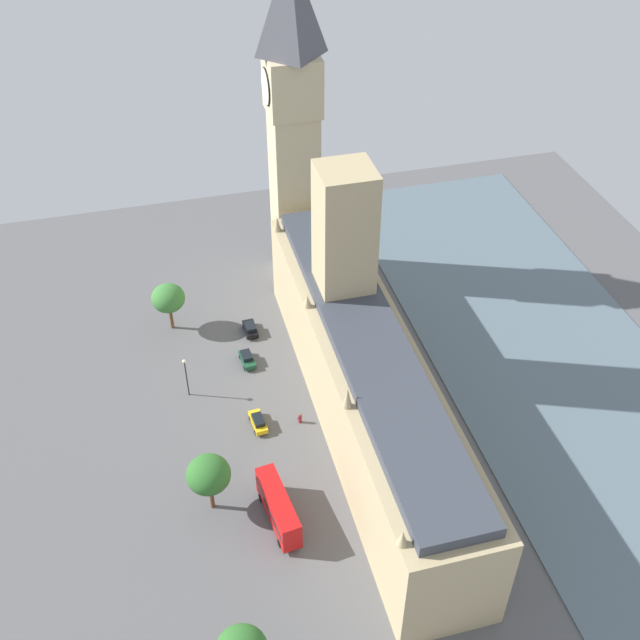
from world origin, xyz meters
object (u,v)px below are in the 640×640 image
(pedestrian_by_river_gate, at_px, (300,418))
(plane_tree_opposite_hall, at_px, (209,475))
(car_black_kerbside, at_px, (250,328))
(street_lamp_midblock, at_px, (186,371))
(clock_tower, at_px, (293,122))
(car_dark_green_corner, at_px, (247,359))
(car_yellow_cab_near_tower, at_px, (258,422))
(plane_tree_under_trees, at_px, (168,298))
(double_decker_bus_leading, at_px, (278,507))
(parliament_building, at_px, (363,369))

(pedestrian_by_river_gate, relative_size, plane_tree_opposite_hall, 0.19)
(car_black_kerbside, bearing_deg, plane_tree_opposite_hall, -110.83)
(pedestrian_by_river_gate, relative_size, street_lamp_midblock, 0.24)
(clock_tower, relative_size, pedestrian_by_river_gate, 32.46)
(car_black_kerbside, xyz_separation_m, pedestrian_by_river_gate, (-3.22, 21.22, -0.12))
(car_dark_green_corner, bearing_deg, car_black_kerbside, -110.20)
(clock_tower, distance_m, car_yellow_cab_near_tower, 47.10)
(car_black_kerbside, distance_m, plane_tree_under_trees, 13.97)
(car_black_kerbside, distance_m, double_decker_bus_leading, 37.00)
(clock_tower, distance_m, street_lamp_midblock, 42.35)
(parliament_building, relative_size, clock_tower, 1.19)
(car_black_kerbside, xyz_separation_m, plane_tree_under_trees, (12.15, -4.50, 5.22))
(double_decker_bus_leading, bearing_deg, plane_tree_under_trees, 94.87)
(parliament_building, bearing_deg, clock_tower, -88.75)
(plane_tree_under_trees, bearing_deg, plane_tree_opposite_hall, 91.66)
(car_dark_green_corner, distance_m, plane_tree_under_trees, 16.29)
(car_black_kerbside, bearing_deg, pedestrian_by_river_gate, -83.46)
(plane_tree_under_trees, bearing_deg, car_dark_green_corner, 131.96)
(parliament_building, height_order, double_decker_bus_leading, parliament_building)
(clock_tower, relative_size, car_black_kerbside, 13.05)
(parliament_building, distance_m, pedestrian_by_river_gate, 12.26)
(pedestrian_by_river_gate, relative_size, plane_tree_under_trees, 0.20)
(car_black_kerbside, relative_size, pedestrian_by_river_gate, 2.49)
(car_dark_green_corner, bearing_deg, double_decker_bus_leading, 81.74)
(car_yellow_cab_near_tower, xyz_separation_m, plane_tree_opposite_hall, (8.35, 12.24, 5.48))
(double_decker_bus_leading, relative_size, street_lamp_midblock, 1.53)
(parliament_building, distance_m, double_decker_bus_leading, 22.22)
(car_yellow_cab_near_tower, relative_size, pedestrian_by_river_gate, 2.67)
(pedestrian_by_river_gate, distance_m, plane_tree_under_trees, 30.44)
(car_dark_green_corner, height_order, street_lamp_midblock, street_lamp_midblock)
(plane_tree_opposite_hall, xyz_separation_m, street_lamp_midblock, (0.42, -21.01, -1.54))
(car_dark_green_corner, xyz_separation_m, street_lamp_midblock, (9.66, 4.67, 3.94))
(parliament_building, bearing_deg, pedestrian_by_river_gate, -6.02)
(parliament_building, xyz_separation_m, double_decker_bus_leading, (15.34, 14.66, -6.59))
(car_yellow_cab_near_tower, height_order, plane_tree_under_trees, plane_tree_under_trees)
(plane_tree_opposite_hall, bearing_deg, car_dark_green_corner, -109.79)
(car_yellow_cab_near_tower, distance_m, street_lamp_midblock, 13.02)
(clock_tower, height_order, car_yellow_cab_near_tower, clock_tower)
(double_decker_bus_leading, bearing_deg, clock_tower, 67.10)
(parliament_building, bearing_deg, car_dark_green_corner, -47.56)
(pedestrian_by_river_gate, bearing_deg, double_decker_bus_leading, -178.88)
(double_decker_bus_leading, bearing_deg, parliament_building, 36.47)
(clock_tower, distance_m, double_decker_bus_leading, 59.76)
(car_dark_green_corner, xyz_separation_m, pedestrian_by_river_gate, (-5.05, 14.25, -0.12))
(car_dark_green_corner, bearing_deg, car_yellow_cab_near_tower, 80.76)
(car_dark_green_corner, bearing_deg, plane_tree_opposite_hall, 64.74)
(plane_tree_opposite_hall, distance_m, plane_tree_under_trees, 37.17)
(double_decker_bus_leading, relative_size, plane_tree_under_trees, 1.27)
(car_black_kerbside, relative_size, car_dark_green_corner, 0.99)
(car_dark_green_corner, bearing_deg, plane_tree_under_trees, -53.50)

